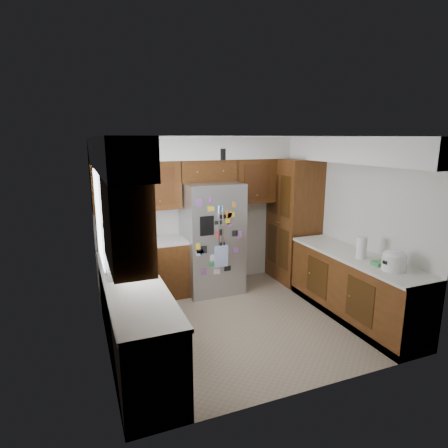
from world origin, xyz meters
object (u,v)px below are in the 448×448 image
(pantry, at_px, (293,221))
(fridge, at_px, (212,238))
(paper_towel, at_px, (362,248))
(rice_cooker, at_px, (394,260))

(pantry, bearing_deg, fridge, 177.94)
(pantry, relative_size, fridge, 1.19)
(pantry, relative_size, paper_towel, 7.21)
(pantry, bearing_deg, paper_towel, -91.58)
(pantry, bearing_deg, rice_cooker, -90.01)
(fridge, bearing_deg, pantry, -2.06)
(rice_cooker, height_order, paper_towel, paper_towel)
(paper_towel, bearing_deg, pantry, 88.42)
(rice_cooker, xyz_separation_m, paper_towel, (-0.05, 0.51, 0.02))
(fridge, distance_m, paper_towel, 2.32)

